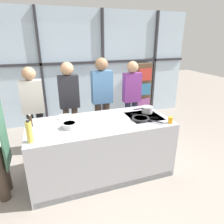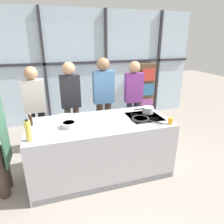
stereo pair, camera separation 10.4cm
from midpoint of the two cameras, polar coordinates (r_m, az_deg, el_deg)
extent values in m
plane|color=gray|center=(3.54, -3.91, -16.53)|extent=(18.00, 18.00, 0.00)
cube|color=silver|center=(5.26, -11.53, 12.09)|extent=(6.40, 0.04, 2.80)
cube|color=#2D2D33|center=(5.19, -11.56, 13.54)|extent=(6.40, 0.06, 0.06)
cube|color=#2D2D33|center=(5.16, -20.05, 11.13)|extent=(0.06, 0.06, 2.80)
cube|color=#2D2D33|center=(5.37, -3.13, 12.62)|extent=(0.06, 0.06, 2.80)
cube|color=#2D2D33|center=(5.98, 11.53, 13.06)|extent=(0.06, 0.06, 2.80)
cube|color=brown|center=(5.80, 8.29, 6.34)|extent=(0.44, 0.16, 1.47)
cube|color=#994C93|center=(5.83, 8.51, 2.19)|extent=(0.37, 0.03, 0.32)
cube|color=teal|center=(5.71, 8.74, 6.40)|extent=(0.37, 0.03, 0.32)
cube|color=red|center=(5.62, 8.97, 10.49)|extent=(0.37, 0.03, 0.32)
cube|color=#A8AAB2|center=(3.29, -4.10, -10.17)|extent=(2.18, 0.98, 0.91)
cube|color=black|center=(3.34, 8.22, -1.24)|extent=(0.52, 0.52, 0.01)
cube|color=black|center=(3.16, -1.45, -20.76)|extent=(2.14, 0.03, 0.10)
cylinder|color=#38383D|center=(3.18, 7.24, -2.27)|extent=(0.13, 0.13, 0.01)
cylinder|color=#38383D|center=(3.30, 11.14, -1.69)|extent=(0.13, 0.13, 0.01)
cylinder|color=#38383D|center=(3.39, 5.39, -0.73)|extent=(0.13, 0.13, 0.01)
cylinder|color=#38383D|center=(3.50, 9.12, -0.24)|extent=(0.13, 0.13, 0.01)
cylinder|color=#47382D|center=(3.36, -29.65, -12.78)|extent=(0.15, 0.15, 0.88)
cylinder|color=#47382D|center=(3.19, -30.23, -14.73)|extent=(0.15, 0.15, 0.88)
cube|color=#38664C|center=(3.01, -29.58, -5.17)|extent=(0.02, 0.39, 0.96)
cylinder|color=black|center=(4.12, -20.06, -5.44)|extent=(0.12, 0.12, 0.83)
cylinder|color=black|center=(4.13, -22.45, -5.70)|extent=(0.12, 0.12, 0.83)
cube|color=beige|center=(3.88, -22.60, 4.01)|extent=(0.38, 0.17, 0.60)
sphere|color=tan|center=(3.80, -23.46, 10.04)|extent=(0.23, 0.23, 0.23)
cylinder|color=#47382D|center=(4.14, -11.05, -4.19)|extent=(0.12, 0.12, 0.86)
cylinder|color=#47382D|center=(4.12, -13.36, -4.48)|extent=(0.12, 0.12, 0.86)
cube|color=#232328|center=(3.88, -13.02, 5.66)|extent=(0.37, 0.17, 0.62)
sphere|color=tan|center=(3.80, -13.54, 11.95)|extent=(0.24, 0.24, 0.24)
cylinder|color=#47382D|center=(4.26, -2.22, -2.87)|extent=(0.13, 0.13, 0.89)
cylinder|color=#47382D|center=(4.21, -4.63, -3.19)|extent=(0.13, 0.13, 0.89)
cube|color=#4C7AAD|center=(3.99, -3.65, 7.11)|extent=(0.41, 0.18, 0.64)
sphere|color=#8C6647|center=(3.91, -3.80, 13.46)|extent=(0.25, 0.25, 0.25)
cylinder|color=#232838|center=(4.48, 5.70, -2.03)|extent=(0.12, 0.12, 0.85)
cylinder|color=#232838|center=(4.42, 3.73, -2.31)|extent=(0.12, 0.12, 0.85)
cube|color=#7A3384|center=(4.22, 5.01, 6.99)|extent=(0.37, 0.17, 0.61)
sphere|color=tan|center=(4.14, 5.19, 12.69)|extent=(0.24, 0.24, 0.24)
cylinder|color=#232326|center=(3.17, 7.26, -1.91)|extent=(0.28, 0.28, 0.03)
cylinder|color=#B26B2D|center=(3.17, 7.27, -1.68)|extent=(0.22, 0.22, 0.01)
cylinder|color=#232326|center=(3.09, 11.47, -2.66)|extent=(0.16, 0.19, 0.02)
cylinder|color=silver|center=(3.48, 9.17, 0.67)|extent=(0.19, 0.19, 0.11)
cylinder|color=silver|center=(3.46, 9.22, 1.47)|extent=(0.19, 0.19, 0.01)
cylinder|color=black|center=(3.38, 6.63, 0.86)|extent=(0.17, 0.03, 0.02)
cylinder|color=white|center=(3.34, -14.00, -1.39)|extent=(0.28, 0.28, 0.01)
cylinder|color=silver|center=(2.93, -13.03, -3.75)|extent=(0.21, 0.21, 0.08)
cylinder|color=#4C4C51|center=(2.92, -13.09, -3.14)|extent=(0.17, 0.17, 0.01)
cylinder|color=#E0CC4C|center=(2.66, -23.57, -5.34)|extent=(0.07, 0.07, 0.27)
cylinder|color=black|center=(2.61, -24.02, -2.43)|extent=(0.04, 0.04, 0.02)
cylinder|color=#332319|center=(3.14, -23.15, -2.48)|extent=(0.05, 0.05, 0.16)
sphere|color=#B2B2B7|center=(3.11, -23.39, -0.85)|extent=(0.03, 0.03, 0.03)
cylinder|color=orange|center=(3.13, 15.45, -2.25)|extent=(0.07, 0.07, 0.10)
camera|label=1|loc=(0.05, -90.93, -0.35)|focal=32.00mm
camera|label=2|loc=(0.05, 89.07, 0.35)|focal=32.00mm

